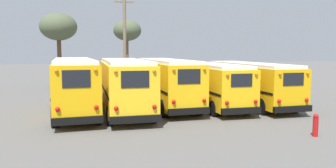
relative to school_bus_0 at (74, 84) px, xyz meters
name	(u,v)px	position (x,y,z in m)	size (l,w,h in m)	color
ground_plane	(166,107)	(6.01, 0.93, -1.82)	(160.00, 160.00, 0.00)	#5B5956
school_bus_0	(74,84)	(0.00, 0.00, 0.00)	(2.80, 9.60, 3.36)	#EAAA0F
school_bus_1	(124,84)	(3.00, -0.28, -0.04)	(2.74, 9.69, 3.29)	yellow
school_bus_2	(166,81)	(6.01, 0.89, -0.05)	(2.59, 9.52, 3.25)	yellow
school_bus_3	(207,82)	(9.01, 0.86, -0.21)	(2.51, 10.38, 2.97)	yellow
school_bus_4	(249,82)	(12.02, 0.38, -0.19)	(2.57, 10.08, 2.98)	#EAAA0F
utility_pole	(125,39)	(4.52, 10.54, 3.07)	(1.80, 0.30, 9.50)	#75604C
bare_tree_0	(127,31)	(5.70, 17.08, 4.26)	(3.17, 3.17, 7.32)	brown
bare_tree_1	(58,28)	(-1.60, 14.34, 4.31)	(3.66, 3.66, 7.60)	brown
fire_hydrant	(316,125)	(10.53, -8.32, -1.30)	(0.24, 0.24, 1.03)	#B21414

